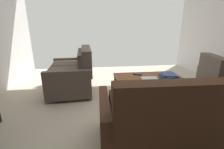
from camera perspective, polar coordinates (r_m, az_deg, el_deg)
The scene contains 7 objects.
ground_plane at distance 2.87m, azimuth 4.76°, elevation -11.01°, with size 5.00×5.44×0.01m, color beige.
sofa_main at distance 1.93m, azimuth 22.84°, elevation -14.28°, with size 1.73×0.88×0.91m.
loveseat_near at distance 3.48m, azimuth -13.84°, elevation 0.52°, with size 0.94×1.36×0.92m.
coffee_table at distance 2.94m, azimuth 12.92°, elevation -2.06°, with size 1.19×0.63×0.47m.
book_stack at distance 2.87m, azimuth 19.91°, elevation -0.74°, with size 0.29×0.32×0.10m.
tv_remote at distance 2.98m, azimuth 9.23°, elevation 0.01°, with size 0.16×0.11×0.02m.
loose_magazine at distance 2.81m, azimuth 13.63°, elevation -1.50°, with size 0.25×0.29×0.01m, color silver.
Camera 1 is at (0.53, 2.47, 1.35)m, focal length 25.15 mm.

